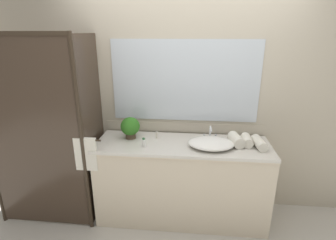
{
  "coord_description": "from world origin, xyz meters",
  "views": [
    {
      "loc": [
        0.1,
        -2.44,
        1.99
      ],
      "look_at": [
        -0.15,
        0.0,
        1.15
      ],
      "focal_mm": 27.6,
      "sensor_mm": 36.0,
      "label": 1
    }
  ],
  "objects": [
    {
      "name": "wall_back_with_mirror",
      "position": [
        0.0,
        0.34,
        1.3
      ],
      "size": [
        4.4,
        0.06,
        2.6
      ],
      "color": "#B2A893",
      "rests_on": "ground_plane"
    },
    {
      "name": "ground_plane",
      "position": [
        0.0,
        0.0,
        0.0
      ],
      "size": [
        8.0,
        8.0,
        0.0
      ],
      "primitive_type": "plane",
      "color": "#B7B2A8"
    },
    {
      "name": "rolled_towel_far_edge",
      "position": [
        0.54,
        0.01,
        0.96
      ],
      "size": [
        0.16,
        0.24,
        0.11
      ],
      "primitive_type": "cylinder",
      "rotation": [
        1.57,
        0.0,
        0.22
      ],
      "color": "silver",
      "rests_on": "vanity_cabinet"
    },
    {
      "name": "vanity_cabinet",
      "position": [
        0.0,
        0.01,
        0.45
      ],
      "size": [
        1.8,
        0.58,
        0.9
      ],
      "color": "beige",
      "rests_on": "ground_plane"
    },
    {
      "name": "potted_plant",
      "position": [
        -0.56,
        0.08,
        1.03
      ],
      "size": [
        0.2,
        0.2,
        0.23
      ],
      "color": "#473828",
      "rests_on": "vanity_cabinet"
    },
    {
      "name": "amenity_bottle_body_wash",
      "position": [
        -0.28,
        0.11,
        0.94
      ],
      "size": [
        0.03,
        0.03,
        0.08
      ],
      "color": "silver",
      "rests_on": "vanity_cabinet"
    },
    {
      "name": "rolled_towel_near_edge",
      "position": [
        0.76,
        -0.02,
        0.95
      ],
      "size": [
        0.12,
        0.25,
        0.1
      ],
      "primitive_type": "cylinder",
      "rotation": [
        1.57,
        0.0,
        0.11
      ],
      "color": "silver",
      "rests_on": "vanity_cabinet"
    },
    {
      "name": "rolled_towel_middle",
      "position": [
        0.65,
        0.03,
        0.95
      ],
      "size": [
        0.1,
        0.2,
        0.1
      ],
      "primitive_type": "cylinder",
      "rotation": [
        1.57,
        0.0,
        -0.01
      ],
      "color": "silver",
      "rests_on": "vanity_cabinet"
    },
    {
      "name": "shower_enclosure",
      "position": [
        -1.27,
        -0.19,
        1.02
      ],
      "size": [
        1.2,
        0.59,
        2.0
      ],
      "color": "#2D2319",
      "rests_on": "ground_plane"
    },
    {
      "name": "faucet",
      "position": [
        0.29,
        0.12,
        0.95
      ],
      "size": [
        0.17,
        0.16,
        0.15
      ],
      "color": "silver",
      "rests_on": "vanity_cabinet"
    },
    {
      "name": "amenity_bottle_lotion",
      "position": [
        -0.38,
        -0.12,
        0.95
      ],
      "size": [
        0.03,
        0.03,
        0.1
      ],
      "color": "white",
      "rests_on": "vanity_cabinet"
    },
    {
      "name": "sink_basin",
      "position": [
        0.29,
        -0.06,
        0.94
      ],
      "size": [
        0.46,
        0.35,
        0.08
      ],
      "primitive_type": "ellipsoid",
      "color": "white",
      "rests_on": "vanity_cabinet"
    }
  ]
}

